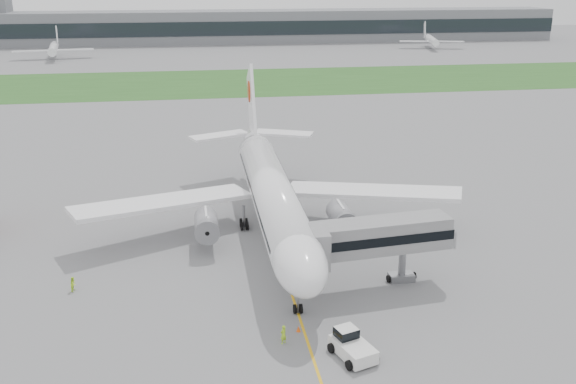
{
  "coord_description": "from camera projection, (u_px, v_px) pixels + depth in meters",
  "views": [
    {
      "loc": [
        -9.1,
        -68.12,
        30.82
      ],
      "look_at": [
        1.65,
        2.0,
        6.3
      ],
      "focal_mm": 40.0,
      "sensor_mm": 36.0,
      "label": 1
    }
  ],
  "objects": [
    {
      "name": "distant_aircraft_right",
      "position": [
        431.0,
        49.0,
        268.48
      ],
      "size": [
        31.02,
        28.67,
        10.13
      ],
      "primitive_type": null,
      "rotation": [
        0.0,
        0.0,
        -0.22
      ],
      "color": "white",
      "rests_on": "ground"
    },
    {
      "name": "distant_aircraft_left",
      "position": [
        54.0,
        59.0,
        236.65
      ],
      "size": [
        31.66,
        28.84,
        10.85
      ],
      "primitive_type": null,
      "rotation": [
        0.0,
        0.0,
        0.14
      ],
      "color": "white",
      "rests_on": "ground"
    },
    {
      "name": "grass_strip",
      "position": [
        221.0,
        82.0,
        187.11
      ],
      "size": [
        600.0,
        50.0,
        0.02
      ],
      "primitive_type": "cube",
      "color": "#295720",
      "rests_on": "ground"
    },
    {
      "name": "pushback_tug",
      "position": [
        351.0,
        345.0,
        53.98
      ],
      "size": [
        3.93,
        4.8,
        2.18
      ],
      "rotation": [
        0.0,
        0.0,
        0.33
      ],
      "color": "white",
      "rests_on": "ground"
    },
    {
      "name": "jet_bridge",
      "position": [
        368.0,
        238.0,
        63.94
      ],
      "size": [
        16.16,
        6.24,
        7.5
      ],
      "rotation": [
        0.0,
        0.0,
        0.11
      ],
      "color": "gray",
      "rests_on": "ground"
    },
    {
      "name": "control_tower",
      "position": [
        0.0,
        46.0,
        278.87
      ],
      "size": [
        12.0,
        12.0,
        56.0
      ],
      "primitive_type": null,
      "color": "slate",
      "rests_on": "ground"
    },
    {
      "name": "ground",
      "position": [
        277.0,
        249.0,
        75.01
      ],
      "size": [
        600.0,
        600.0,
        0.0
      ],
      "primitive_type": "plane",
      "color": "gray",
      "rests_on": "ground"
    },
    {
      "name": "terminal_building",
      "position": [
        208.0,
        27.0,
        287.48
      ],
      "size": [
        320.0,
        22.3,
        14.0
      ],
      "color": "slate",
      "rests_on": "ground"
    },
    {
      "name": "safety_cone_left",
      "position": [
        298.0,
        329.0,
        57.79
      ],
      "size": [
        0.39,
        0.39,
        0.54
      ],
      "primitive_type": "cone",
      "color": "#FF570D",
      "rests_on": "ground"
    },
    {
      "name": "safety_cone_right",
      "position": [
        357.0,
        350.0,
        54.66
      ],
      "size": [
        0.35,
        0.35,
        0.49
      ],
      "primitive_type": "cone",
      "color": "#FF570D",
      "rests_on": "ground"
    },
    {
      "name": "airliner",
      "position": [
        271.0,
        190.0,
        77.71
      ],
      "size": [
        48.13,
        53.95,
        17.88
      ],
      "color": "white",
      "rests_on": "ground"
    },
    {
      "name": "ground_crew_near",
      "position": [
        283.0,
        334.0,
        55.73
      ],
      "size": [
        0.77,
        0.73,
        1.78
      ],
      "primitive_type": "imported",
      "rotation": [
        0.0,
        0.0,
        3.79
      ],
      "color": "#ABE426",
      "rests_on": "ground"
    },
    {
      "name": "apron_markings",
      "position": [
        283.0,
        268.0,
        70.34
      ],
      "size": [
        70.0,
        70.0,
        0.04
      ],
      "primitive_type": null,
      "color": "yellow",
      "rests_on": "ground"
    },
    {
      "name": "ground_crew_far",
      "position": [
        73.0,
        284.0,
        64.97
      ],
      "size": [
        0.75,
        0.87,
        1.55
      ],
      "primitive_type": "imported",
      "rotation": [
        0.0,
        0.0,
        1.34
      ],
      "color": "#C8FC2A",
      "rests_on": "ground"
    }
  ]
}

